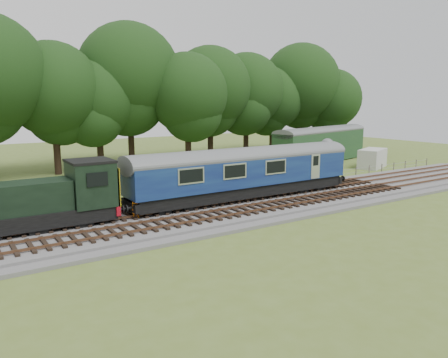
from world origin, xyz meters
TOP-DOWN VIEW (x-y plane):
  - ground at (0.00, 0.00)m, footprint 120.00×120.00m
  - ballast at (0.00, 0.00)m, footprint 70.00×7.00m
  - track_north at (0.00, 1.40)m, footprint 67.20×2.40m
  - track_south at (0.00, -1.60)m, footprint 67.20×2.40m
  - fence at (0.00, 4.50)m, footprint 64.00×0.12m
  - tree_line at (0.00, 22.00)m, footprint 70.00×8.00m
  - dmu_railcar at (4.03, 1.40)m, footprint 18.05×2.86m
  - shunter_loco at (-9.90, 1.40)m, footprint 8.91×2.60m
  - worker at (-4.74, 0.58)m, footprint 0.70×0.53m
  - parked_coach at (24.74, 13.92)m, footprint 16.92×6.90m
  - shed at (25.25, 16.22)m, footprint 3.58×3.58m
  - caravan at (26.34, 7.58)m, footprint 4.80×3.60m

SIDE VIEW (x-z plane):
  - ground at x=0.00m, z-range 0.00..0.00m
  - fence at x=0.00m, z-range -0.50..0.50m
  - tree_line at x=0.00m, z-range -9.00..9.00m
  - ballast at x=0.00m, z-range 0.00..0.35m
  - track_north at x=0.00m, z-range 0.31..0.52m
  - track_south at x=0.00m, z-range 0.31..0.52m
  - caravan at x=26.34m, z-range 0.00..2.11m
  - worker at x=-4.74m, z-range 0.35..2.08m
  - shed at x=25.25m, z-range 0.02..2.59m
  - shunter_loco at x=-9.90m, z-range 0.29..3.66m
  - parked_coach at x=24.74m, z-range 0.26..4.53m
  - dmu_railcar at x=4.03m, z-range 0.67..4.54m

